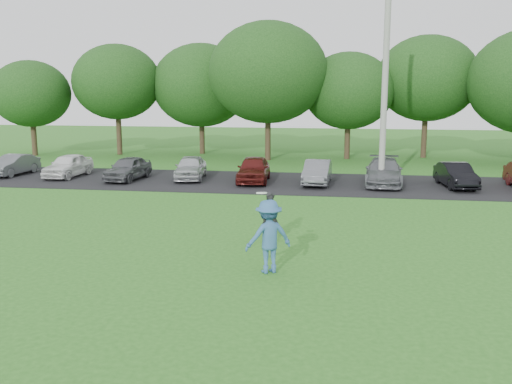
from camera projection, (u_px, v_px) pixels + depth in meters
ground at (236, 264)px, 15.16m from camera, size 100.00×100.00×0.00m
parking_lot at (285, 183)px, 27.79m from camera, size 32.00×6.50×0.03m
utility_pole at (386, 67)px, 25.50m from camera, size 0.28×0.28×10.97m
frisbee_player at (269, 236)px, 14.32m from camera, size 1.39×1.19×2.08m
camera_bystander at (271, 217)px, 17.29m from camera, size 0.58×0.44×1.51m
parked_cars at (311, 171)px, 27.51m from camera, size 30.76×4.55×1.25m
tree_row at (325, 82)px, 36.16m from camera, size 42.39×9.85×8.64m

